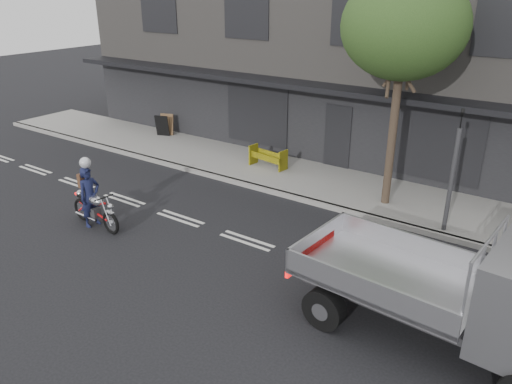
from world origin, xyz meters
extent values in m
plane|color=black|center=(0.00, 0.00, 0.00)|extent=(80.00, 80.00, 0.00)
cube|color=gray|center=(0.00, 4.70, 0.07)|extent=(32.00, 3.20, 0.15)
cube|color=gray|center=(0.00, 3.10, 0.07)|extent=(32.00, 0.20, 0.15)
cube|color=slate|center=(0.00, 11.30, 4.00)|extent=(26.00, 10.00, 8.00)
cylinder|color=#382B21|center=(2.20, 4.20, 2.00)|extent=(0.24, 0.24, 4.00)
ellipsoid|color=#26461A|center=(2.20, 4.20, 5.30)|extent=(3.40, 3.40, 2.89)
cylinder|color=#2D2D30|center=(4.20, 3.35, 1.50)|extent=(0.12, 0.12, 3.00)
imported|color=black|center=(4.20, 3.35, 3.25)|extent=(0.08, 0.10, 0.50)
torus|color=black|center=(-4.68, -1.66, 0.32)|extent=(0.67, 0.15, 0.67)
torus|color=black|center=(-3.31, -1.76, 0.32)|extent=(0.67, 0.15, 0.67)
cube|color=#2D2D30|center=(-4.05, -1.71, 0.42)|extent=(0.36, 0.26, 0.28)
ellipsoid|color=#BABBBF|center=(-3.89, -1.72, 0.83)|extent=(0.56, 0.35, 0.27)
cube|color=black|center=(-4.37, -1.68, 0.81)|extent=(0.55, 0.27, 0.08)
cylinder|color=black|center=(-3.49, -1.75, 1.02)|extent=(0.08, 0.60, 0.04)
imported|color=#151A3C|center=(-4.15, -1.71, 0.87)|extent=(0.46, 0.66, 1.73)
cylinder|color=black|center=(3.35, -2.05, 0.43)|extent=(0.89, 0.38, 0.86)
cylinder|color=black|center=(3.49, -0.13, 0.43)|extent=(0.89, 0.38, 0.86)
cube|color=#2D2D30|center=(5.24, -1.22, 0.63)|extent=(5.30, 1.52, 0.16)
cube|color=#B2B2B7|center=(4.27, -1.15, 1.05)|extent=(3.57, 2.46, 0.11)
camera|label=1|loc=(6.90, -9.54, 6.38)|focal=35.00mm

